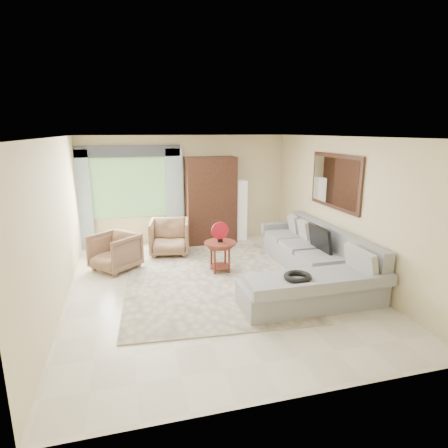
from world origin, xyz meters
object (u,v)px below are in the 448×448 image
object	(u,v)px
armchair_left	(115,252)
floor_lamp	(241,210)
sectional_sofa	(312,266)
coffee_table	(220,256)
armchair_right	(170,237)
armoire	(211,200)
potted_plant	(98,242)
tv_screen	(320,239)

from	to	relation	value
armchair_left	floor_lamp	world-z (taller)	floor_lamp
sectional_sofa	coffee_table	size ratio (longest dim) A/B	5.66
armchair_right	armoire	world-z (taller)	armoire
potted_plant	armoire	distance (m)	2.77
armoire	tv_screen	bearing A→B (deg)	-60.59
potted_plant	armchair_right	bearing A→B (deg)	-14.53
sectional_sofa	floor_lamp	world-z (taller)	floor_lamp
armoire	potted_plant	bearing A→B (deg)	-174.09
armchair_right	armoire	xyz separation A→B (m)	(1.11, 0.67, 0.66)
coffee_table	floor_lamp	bearing A→B (deg)	62.57
potted_plant	floor_lamp	bearing A→B (deg)	5.53
coffee_table	floor_lamp	xyz separation A→B (m)	(1.09, 2.10, 0.43)
sectional_sofa	armchair_right	distance (m)	3.23
potted_plant	floor_lamp	xyz separation A→B (m)	(3.45, 0.33, 0.47)
tv_screen	potted_plant	bearing A→B (deg)	150.10
floor_lamp	armchair_right	bearing A→B (deg)	-158.92
armchair_right	tv_screen	bearing A→B (deg)	-27.07
coffee_table	armoire	world-z (taller)	armoire
sectional_sofa	armchair_left	bearing A→B (deg)	156.56
tv_screen	armchair_left	size ratio (longest dim) A/B	0.92
sectional_sofa	armoire	world-z (taller)	armoire
armchair_left	armchair_right	bearing A→B (deg)	79.62
tv_screen	coffee_table	bearing A→B (deg)	160.96
sectional_sofa	floor_lamp	xyz separation A→B (m)	(-0.43, 2.96, 0.47)
coffee_table	armchair_right	xyz separation A→B (m)	(-0.81, 1.37, 0.07)
potted_plant	armoire	size ratio (longest dim) A/B	0.26
sectional_sofa	coffee_table	bearing A→B (deg)	150.73
potted_plant	floor_lamp	world-z (taller)	floor_lamp
tv_screen	floor_lamp	xyz separation A→B (m)	(-0.70, 2.72, 0.03)
tv_screen	armoire	size ratio (longest dim) A/B	0.35
armoire	sectional_sofa	bearing A→B (deg)	-66.94
armchair_right	armchair_left	bearing A→B (deg)	-138.74
armchair_left	sectional_sofa	bearing A→B (deg)	25.17
potted_plant	floor_lamp	size ratio (longest dim) A/B	0.37
floor_lamp	coffee_table	bearing A→B (deg)	-117.43
armchair_left	coffee_table	bearing A→B (deg)	30.04
armchair_right	sectional_sofa	bearing A→B (deg)	-33.29
armoire	floor_lamp	distance (m)	0.86
sectional_sofa	armchair_left	size ratio (longest dim) A/B	4.28
armchair_right	floor_lamp	bearing A→B (deg)	31.32
coffee_table	floor_lamp	world-z (taller)	floor_lamp
sectional_sofa	armchair_left	xyz separation A→B (m)	(-3.51, 1.52, 0.08)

